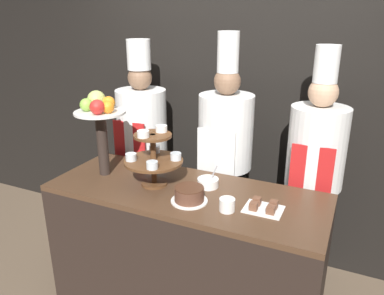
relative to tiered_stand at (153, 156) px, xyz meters
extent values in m
cube|color=black|center=(0.22, 0.98, 0.26)|extent=(10.00, 0.06, 2.80)
cube|color=black|center=(0.22, 0.01, -0.69)|extent=(1.75, 0.67, 0.91)
cube|color=#4C3321|center=(0.22, 0.01, -0.22)|extent=(1.75, 0.67, 0.03)
cylinder|color=brown|center=(0.00, 0.00, -0.19)|extent=(0.17, 0.17, 0.02)
cylinder|color=brown|center=(0.00, 0.00, -0.03)|extent=(0.04, 0.04, 0.34)
cylinder|color=brown|center=(0.00, 0.00, -0.04)|extent=(0.37, 0.37, 0.02)
cylinder|color=brown|center=(0.00, 0.00, 0.13)|extent=(0.24, 0.24, 0.02)
cylinder|color=silver|center=(-0.12, -0.06, -0.01)|extent=(0.07, 0.07, 0.04)
cylinder|color=beige|center=(-0.12, -0.06, -0.01)|extent=(0.06, 0.06, 0.03)
cylinder|color=silver|center=(0.06, -0.12, -0.01)|extent=(0.07, 0.07, 0.04)
cylinder|color=red|center=(0.06, -0.12, -0.01)|extent=(0.06, 0.06, 0.03)
cylinder|color=silver|center=(0.12, 0.06, -0.01)|extent=(0.07, 0.07, 0.04)
cylinder|color=gold|center=(0.12, 0.06, -0.01)|extent=(0.06, 0.06, 0.03)
cylinder|color=silver|center=(-0.06, 0.12, -0.01)|extent=(0.07, 0.07, 0.04)
cylinder|color=green|center=(-0.06, 0.12, -0.01)|extent=(0.06, 0.06, 0.03)
cylinder|color=white|center=(-0.02, -0.07, 0.16)|extent=(0.07, 0.07, 0.04)
cylinder|color=white|center=(0.02, 0.07, 0.16)|extent=(0.07, 0.07, 0.04)
cylinder|color=#2D231E|center=(-0.40, 0.00, 0.02)|extent=(0.07, 0.07, 0.43)
cylinder|color=white|center=(-0.40, 0.00, 0.24)|extent=(0.33, 0.33, 0.01)
sphere|color=orange|center=(-0.31, -0.01, 0.28)|extent=(0.08, 0.08, 0.08)
sphere|color=orange|center=(-0.38, 0.09, 0.29)|extent=(0.08, 0.08, 0.08)
sphere|color=#ADC160|center=(-0.46, 0.06, 0.30)|extent=(0.12, 0.12, 0.12)
sphere|color=#84B742|center=(-0.47, -0.03, 0.29)|extent=(0.08, 0.08, 0.08)
sphere|color=red|center=(-0.35, -0.07, 0.29)|extent=(0.10, 0.10, 0.10)
cylinder|color=white|center=(0.30, -0.12, -0.19)|extent=(0.22, 0.22, 0.01)
cylinder|color=brown|center=(0.30, -0.12, -0.15)|extent=(0.17, 0.17, 0.08)
cylinder|color=#472819|center=(0.30, -0.12, -0.11)|extent=(0.17, 0.17, 0.01)
cylinder|color=white|center=(0.54, -0.13, -0.16)|extent=(0.09, 0.09, 0.07)
cube|color=white|center=(0.72, -0.03, -0.19)|extent=(0.21, 0.17, 0.01)
cube|color=brown|center=(0.68, -0.07, -0.17)|extent=(0.04, 0.04, 0.04)
cube|color=brown|center=(0.77, -0.07, -0.17)|extent=(0.04, 0.04, 0.04)
cube|color=brown|center=(0.68, 0.00, -0.17)|extent=(0.04, 0.04, 0.04)
cube|color=brown|center=(0.77, 0.00, -0.17)|extent=(0.04, 0.04, 0.04)
cylinder|color=white|center=(0.33, 0.11, -0.17)|extent=(0.14, 0.14, 0.05)
cylinder|color=#BCBCC1|center=(0.36, 0.11, -0.10)|extent=(0.05, 0.01, 0.11)
cube|color=black|center=(-0.46, 0.60, -0.72)|extent=(0.30, 0.17, 0.86)
cylinder|color=white|center=(-0.46, 0.60, -0.01)|extent=(0.40, 0.40, 0.56)
cube|color=red|center=(-0.46, 0.41, -0.12)|extent=(0.28, 0.01, 0.36)
sphere|color=#846047|center=(-0.46, 0.60, 0.37)|extent=(0.19, 0.19, 0.19)
cylinder|color=white|center=(-0.46, 0.60, 0.55)|extent=(0.18, 0.18, 0.23)
cube|color=#28282D|center=(0.26, 0.60, -0.70)|extent=(0.30, 0.17, 0.89)
cylinder|color=white|center=(0.26, 0.60, 0.02)|extent=(0.40, 0.40, 0.55)
cube|color=white|center=(0.26, 0.41, -0.09)|extent=(0.28, 0.01, 0.35)
sphere|color=#846047|center=(0.26, 0.60, 0.39)|extent=(0.19, 0.19, 0.19)
cylinder|color=white|center=(0.26, 0.60, 0.59)|extent=(0.15, 0.15, 0.28)
cube|color=black|center=(0.91, 0.60, -0.71)|extent=(0.29, 0.16, 0.86)
cylinder|color=white|center=(0.91, 0.60, 0.00)|extent=(0.38, 0.38, 0.55)
cube|color=red|center=(0.91, 0.42, -0.11)|extent=(0.27, 0.01, 0.35)
sphere|color=tan|center=(0.91, 0.60, 0.37)|extent=(0.19, 0.19, 0.19)
cylinder|color=white|center=(0.91, 0.60, 0.55)|extent=(0.15, 0.15, 0.23)
camera|label=1|loc=(1.14, -1.89, 0.84)|focal=35.00mm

